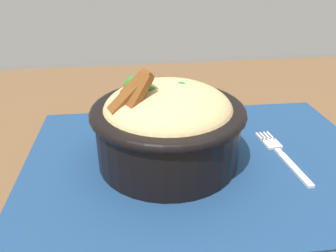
{
  "coord_description": "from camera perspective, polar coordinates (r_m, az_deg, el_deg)",
  "views": [
    {
      "loc": [
        -0.11,
        -0.39,
        0.99
      ],
      "look_at": [
        -0.05,
        -0.02,
        0.79
      ],
      "focal_mm": 35.5,
      "sensor_mm": 36.0,
      "label": 1
    }
  ],
  "objects": [
    {
      "name": "bowl",
      "position": [
        0.42,
        -0.09,
        0.63
      ],
      "size": [
        0.23,
        0.23,
        0.13
      ],
      "color": "black",
      "rests_on": "placemat"
    },
    {
      "name": "fork",
      "position": [
        0.49,
        18.79,
        -4.52
      ],
      "size": [
        0.02,
        0.14,
        0.0
      ],
      "color": "silver",
      "rests_on": "placemat"
    },
    {
      "name": "table",
      "position": [
        0.51,
        5.74,
        -10.7
      ],
      "size": [
        1.12,
        0.87,
        0.74
      ],
      "color": "brown",
      "rests_on": "ground_plane"
    },
    {
      "name": "placemat",
      "position": [
        0.45,
        5.75,
        -5.81
      ],
      "size": [
        0.48,
        0.34,
        0.0
      ],
      "primitive_type": "cube",
      "rotation": [
        0.0,
        0.0,
        -0.02
      ],
      "color": "navy",
      "rests_on": "table"
    }
  ]
}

